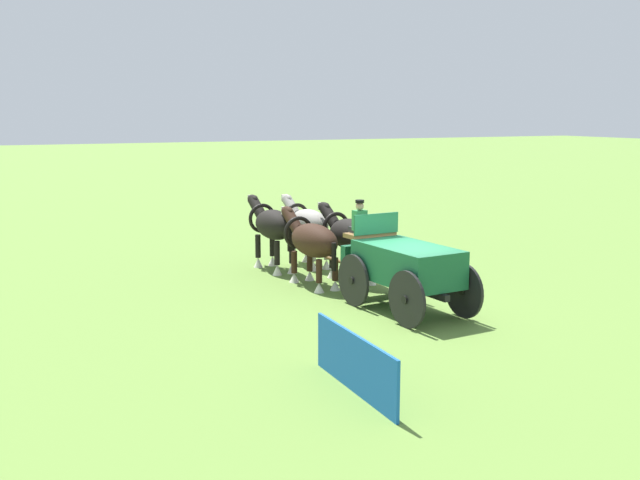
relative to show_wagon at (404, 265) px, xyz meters
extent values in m
plane|color=olive|center=(-0.15, -0.02, -1.21)|extent=(220.00, 220.00, 0.00)
cube|color=#195B38|center=(-0.15, -0.02, 0.05)|extent=(3.05, 1.79, 0.94)
cube|color=brown|center=(1.56, 0.12, 0.56)|extent=(0.67, 1.44, 0.12)
cube|color=#195B38|center=(1.96, 0.15, -0.07)|extent=(0.34, 1.26, 0.60)
cube|color=#195B38|center=(1.26, 0.09, 0.90)|extent=(0.17, 1.40, 0.55)
cube|color=black|center=(-0.15, -0.02, -0.52)|extent=(3.23, 0.41, 0.16)
cylinder|color=black|center=(0.95, 0.95, -0.52)|extent=(1.39, 0.19, 1.39)
cylinder|color=black|center=(0.95, 0.95, -0.52)|extent=(0.21, 0.20, 0.20)
cylinder|color=black|center=(1.09, -0.80, -0.52)|extent=(1.39, 0.19, 1.39)
cylinder|color=black|center=(1.09, -0.80, -0.52)|extent=(0.21, 0.20, 0.20)
cylinder|color=black|center=(-1.39, 0.77, -0.52)|extent=(1.39, 0.19, 1.39)
cylinder|color=black|center=(-1.39, 0.77, -0.52)|extent=(0.21, 0.20, 0.20)
cylinder|color=black|center=(-1.25, -0.99, -0.52)|extent=(1.39, 0.19, 1.39)
cylinder|color=black|center=(-1.25, -0.99, -0.52)|extent=(0.21, 0.20, 0.20)
cylinder|color=brown|center=(2.61, 0.20, -0.47)|extent=(2.60, 0.31, 0.10)
cube|color=#2D2D33|center=(1.65, 0.47, 0.70)|extent=(0.42, 0.35, 0.16)
cube|color=#338C4C|center=(1.53, 0.46, 0.98)|extent=(0.27, 0.38, 0.55)
sphere|color=tan|center=(1.53, 0.46, 1.36)|extent=(0.22, 0.22, 0.22)
cylinder|color=black|center=(1.53, 0.46, 1.49)|extent=(0.24, 0.24, 0.08)
ellipsoid|color=#331E14|center=(3.45, 0.92, 0.16)|extent=(2.21, 1.14, 0.98)
cylinder|color=#331E14|center=(4.18, 1.25, -0.59)|extent=(0.18, 0.18, 0.67)
cone|color=silver|center=(4.18, 1.25, -1.07)|extent=(0.30, 0.30, 0.29)
cylinder|color=#331E14|center=(4.22, 0.71, -0.59)|extent=(0.18, 0.18, 0.67)
cone|color=silver|center=(4.22, 0.71, -1.07)|extent=(0.30, 0.30, 0.29)
cylinder|color=#331E14|center=(2.69, 1.13, -0.59)|extent=(0.18, 0.18, 0.67)
cone|color=silver|center=(2.69, 1.13, -1.07)|extent=(0.30, 0.30, 0.29)
cylinder|color=#331E14|center=(2.73, 0.59, -0.59)|extent=(0.18, 0.18, 0.67)
cone|color=silver|center=(2.73, 0.59, -1.07)|extent=(0.30, 0.30, 0.29)
cylinder|color=#331E14|center=(4.78, 1.03, 0.56)|extent=(0.97, 0.43, 0.81)
ellipsoid|color=#331E14|center=(5.15, 1.06, 0.82)|extent=(0.62, 0.31, 0.32)
cube|color=silver|center=(5.43, 1.08, 0.82)|extent=(0.07, 0.10, 0.24)
torus|color=black|center=(4.41, 1.00, 0.26)|extent=(0.20, 1.01, 1.00)
cylinder|color=black|center=(2.34, 0.83, -0.14)|extent=(0.14, 0.14, 0.80)
ellipsoid|color=black|center=(3.56, -0.38, 0.22)|extent=(2.09, 1.11, 0.95)
cylinder|color=black|center=(4.24, -0.06, -0.54)|extent=(0.18, 0.18, 0.72)
cone|color=silver|center=(4.24, -0.06, -1.06)|extent=(0.30, 0.30, 0.31)
cylinder|color=black|center=(4.28, -0.58, -0.54)|extent=(0.18, 0.18, 0.72)
cone|color=silver|center=(4.28, -0.58, -1.06)|extent=(0.30, 0.30, 0.31)
cylinder|color=black|center=(2.83, -0.17, -0.54)|extent=(0.18, 0.18, 0.72)
cone|color=silver|center=(2.83, -0.17, -1.06)|extent=(0.30, 0.30, 0.31)
cylinder|color=black|center=(2.87, -0.69, -0.54)|extent=(0.18, 0.18, 0.72)
cone|color=silver|center=(2.87, -0.69, -1.06)|extent=(0.30, 0.30, 0.31)
cylinder|color=black|center=(4.83, -0.27, 0.62)|extent=(0.97, 0.43, 0.81)
ellipsoid|color=black|center=(5.20, -0.25, 0.88)|extent=(0.62, 0.31, 0.32)
cube|color=silver|center=(5.48, -0.22, 0.88)|extent=(0.07, 0.10, 0.24)
torus|color=black|center=(4.46, -0.30, 0.32)|extent=(0.20, 0.98, 0.97)
cylinder|color=black|center=(2.50, -0.46, -0.08)|extent=(0.14, 0.14, 0.80)
ellipsoid|color=black|center=(6.05, 1.13, 0.29)|extent=(2.07, 1.12, 0.96)
cylinder|color=black|center=(6.72, 1.45, -0.50)|extent=(0.18, 0.18, 0.76)
cone|color=silver|center=(6.72, 1.45, -1.05)|extent=(0.30, 0.30, 0.33)
cylinder|color=black|center=(6.76, 0.92, -0.50)|extent=(0.18, 0.18, 0.76)
cone|color=silver|center=(6.76, 0.92, -1.05)|extent=(0.30, 0.30, 0.33)
cylinder|color=black|center=(5.33, 1.33, -0.50)|extent=(0.18, 0.18, 0.76)
cone|color=silver|center=(5.33, 1.33, -1.05)|extent=(0.30, 0.30, 0.33)
cylinder|color=black|center=(5.37, 0.81, -0.50)|extent=(0.18, 0.18, 0.76)
cone|color=silver|center=(5.37, 0.81, -1.05)|extent=(0.30, 0.30, 0.33)
cylinder|color=black|center=(7.31, 1.23, 0.69)|extent=(0.97, 0.43, 0.81)
ellipsoid|color=black|center=(7.68, 1.26, 0.95)|extent=(0.62, 0.31, 0.32)
cube|color=silver|center=(7.95, 1.28, 0.95)|extent=(0.07, 0.10, 0.24)
torus|color=black|center=(6.94, 1.20, 0.39)|extent=(0.20, 0.99, 0.99)
cylinder|color=black|center=(5.00, 1.04, -0.01)|extent=(0.14, 0.14, 0.80)
ellipsoid|color=#9E998E|center=(6.15, -0.17, 0.24)|extent=(2.04, 1.08, 0.92)
cylinder|color=#9E998E|center=(6.82, 0.14, -0.53)|extent=(0.18, 0.18, 0.74)
cone|color=silver|center=(6.82, 0.14, -1.06)|extent=(0.30, 0.30, 0.32)
cylinder|color=#9E998E|center=(6.86, -0.37, -0.53)|extent=(0.18, 0.18, 0.74)
cone|color=silver|center=(6.86, -0.37, -1.06)|extent=(0.30, 0.30, 0.32)
cylinder|color=#9E998E|center=(5.44, 0.03, -0.53)|extent=(0.18, 0.18, 0.74)
cone|color=silver|center=(5.44, 0.03, -1.06)|extent=(0.30, 0.30, 0.32)
cylinder|color=#9E998E|center=(5.48, -0.48, -0.53)|extent=(0.18, 0.18, 0.74)
cone|color=silver|center=(5.48, -0.48, -1.06)|extent=(0.30, 0.30, 0.32)
cylinder|color=#9E998E|center=(7.40, -0.07, 0.63)|extent=(0.97, 0.43, 0.81)
ellipsoid|color=#9E998E|center=(7.77, -0.04, 0.89)|extent=(0.62, 0.31, 0.32)
cube|color=silver|center=(8.05, -0.02, 0.89)|extent=(0.07, 0.10, 0.24)
torus|color=black|center=(7.03, -0.10, 0.34)|extent=(0.19, 0.96, 0.95)
cylinder|color=black|center=(5.11, -0.25, -0.06)|extent=(0.14, 0.14, 0.80)
cube|color=#1959B2|center=(-4.48, 3.82, -0.66)|extent=(3.20, 0.15, 1.10)
camera|label=1|loc=(-15.89, 9.98, 3.86)|focal=41.58mm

